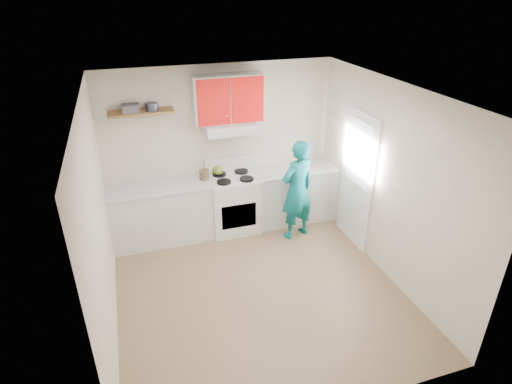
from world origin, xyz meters
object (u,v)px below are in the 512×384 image
object	(u,v)px
tin	(152,107)
crock	(204,175)
person	(297,190)
stove	(234,203)
kettle	(218,170)

from	to	relation	value
tin	crock	xyz separation A→B (m)	(0.66, -0.09, -1.10)
person	stove	bearing A→B (deg)	-47.28
tin	stove	bearing A→B (deg)	-7.90
crock	person	size ratio (longest dim) A/B	0.11
tin	person	xyz separation A→B (m)	(1.97, -0.66, -1.29)
kettle	person	xyz separation A→B (m)	(1.07, -0.68, -0.19)
stove	crock	size ratio (longest dim) A/B	5.17
kettle	person	distance (m)	1.28
crock	person	distance (m)	1.44
tin	person	bearing A→B (deg)	-18.49
crock	tin	bearing A→B (deg)	172.56
tin	kettle	xyz separation A→B (m)	(0.91, 0.02, -1.10)
stove	tin	size ratio (longest dim) A/B	5.23
crock	person	world-z (taller)	person
tin	crock	size ratio (longest dim) A/B	0.99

